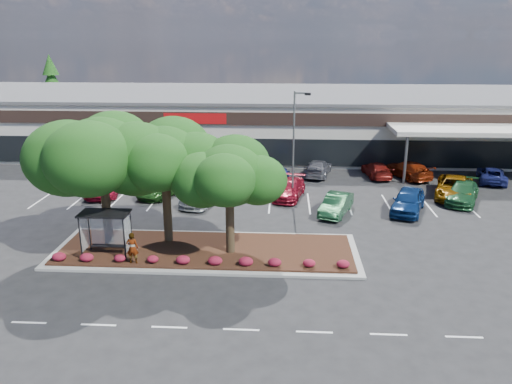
{
  "coord_description": "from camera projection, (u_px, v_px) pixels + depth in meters",
  "views": [
    {
      "loc": [
        2.57,
        -22.99,
        12.36
      ],
      "look_at": [
        0.75,
        7.92,
        2.6
      ],
      "focal_mm": 35.0,
      "sensor_mm": 36.0,
      "label": 1
    }
  ],
  "objects": [
    {
      "name": "ground",
      "position": [
        233.0,
        286.0,
        25.75
      ],
      "size": [
        160.0,
        160.0,
        0.0
      ],
      "primitive_type": "plane",
      "color": "black",
      "rests_on": "ground"
    },
    {
      "name": "retail_store",
      "position": [
        263.0,
        119.0,
        57.08
      ],
      "size": [
        80.4,
        25.2,
        6.25
      ],
      "color": "beige",
      "rests_on": "ground"
    },
    {
      "name": "landscape_island",
      "position": [
        206.0,
        251.0,
        29.63
      ],
      "size": [
        18.0,
        6.0,
        0.26
      ],
      "color": "gray",
      "rests_on": "ground"
    },
    {
      "name": "lane_markings",
      "position": [
        246.0,
        216.0,
        35.68
      ],
      "size": [
        33.12,
        20.06,
        0.01
      ],
      "color": "silver",
      "rests_on": "ground"
    },
    {
      "name": "shrub_row",
      "position": [
        200.0,
        260.0,
        27.52
      ],
      "size": [
        17.0,
        0.8,
        0.5
      ],
      "primitive_type": null,
      "color": "maroon",
      "rests_on": "landscape_island"
    },
    {
      "name": "bus_shelter",
      "position": [
        106.0,
        221.0,
        28.28
      ],
      "size": [
        2.75,
        1.55,
        2.59
      ],
      "color": "black",
      "rests_on": "landscape_island"
    },
    {
      "name": "island_tree_west",
      "position": [
        104.0,
        181.0,
        29.22
      ],
      "size": [
        7.2,
        7.2,
        7.89
      ],
      "primitive_type": null,
      "color": "#16360E",
      "rests_on": "landscape_island"
    },
    {
      "name": "island_tree_mid",
      "position": [
        166.0,
        183.0,
        29.77
      ],
      "size": [
        6.6,
        6.6,
        7.32
      ],
      "primitive_type": null,
      "color": "#16360E",
      "rests_on": "landscape_island"
    },
    {
      "name": "island_tree_east",
      "position": [
        230.0,
        199.0,
        28.24
      ],
      "size": [
        5.8,
        5.8,
        6.5
      ],
      "primitive_type": null,
      "color": "#16360E",
      "rests_on": "landscape_island"
    },
    {
      "name": "conifer_north_west",
      "position": [
        53.0,
        90.0,
        69.72
      ],
      "size": [
        4.4,
        4.4,
        10.0
      ],
      "primitive_type": "cone",
      "color": "#16360E",
      "rests_on": "ground"
    },
    {
      "name": "person_waiting",
      "position": [
        132.0,
        248.0,
        27.47
      ],
      "size": [
        0.67,
        0.46,
        1.8
      ],
      "primitive_type": "imported",
      "rotation": [
        0.0,
        0.0,
        3.18
      ],
      "color": "#594C47",
      "rests_on": "landscape_island"
    },
    {
      "name": "light_pole",
      "position": [
        295.0,
        154.0,
        37.85
      ],
      "size": [
        1.43,
        0.52,
        8.47
      ],
      "rotation": [
        0.0,
        0.0,
        -0.11
      ],
      "color": "gray",
      "rests_on": "ground"
    },
    {
      "name": "car_0",
      "position": [
        105.0,
        185.0,
        40.35
      ],
      "size": [
        3.08,
        5.65,
        1.5
      ],
      "primitive_type": "imported",
      "rotation": [
        0.0,
        0.0,
        0.11
      ],
      "color": "maroon",
      "rests_on": "ground"
    },
    {
      "name": "car_1",
      "position": [
        161.0,
        188.0,
        39.94
      ],
      "size": [
        3.91,
        5.28,
        1.33
      ],
      "primitive_type": "imported",
      "rotation": [
        0.0,
        0.0,
        -0.4
      ],
      "color": "#1B4415",
      "rests_on": "ground"
    },
    {
      "name": "car_2",
      "position": [
        203.0,
        193.0,
        38.31
      ],
      "size": [
        3.41,
        5.68,
        1.54
      ],
      "primitive_type": "imported",
      "rotation": [
        0.0,
        0.0,
        -0.25
      ],
      "color": "#A1A6AC",
      "rests_on": "ground"
    },
    {
      "name": "car_3",
      "position": [
        216.0,
        188.0,
        39.85
      ],
      "size": [
        3.04,
        4.49,
        1.42
      ],
      "primitive_type": "imported",
      "rotation": [
        0.0,
        0.0,
        -0.36
      ],
      "color": "black",
      "rests_on": "ground"
    },
    {
      "name": "car_4",
      "position": [
        289.0,
        189.0,
        39.52
      ],
      "size": [
        2.98,
        5.17,
        1.41
      ],
      "primitive_type": "imported",
      "rotation": [
        0.0,
        0.0,
        -0.22
      ],
      "color": "maroon",
      "rests_on": "ground"
    },
    {
      "name": "car_5",
      "position": [
        336.0,
        204.0,
        35.89
      ],
      "size": [
        3.0,
        4.68,
        1.46
      ],
      "primitive_type": "imported",
      "rotation": [
        0.0,
        0.0,
        -0.36
      ],
      "color": "#184226",
      "rests_on": "ground"
    },
    {
      "name": "car_6",
      "position": [
        408.0,
        201.0,
        36.22
      ],
      "size": [
        3.67,
        5.4,
        1.71
      ],
      "primitive_type": "imported",
      "rotation": [
        0.0,
        0.0,
        -0.37
      ],
      "color": "navy",
      "rests_on": "ground"
    },
    {
      "name": "car_7",
      "position": [
        454.0,
        188.0,
        39.49
      ],
      "size": [
        4.48,
        6.43,
        1.63
      ],
      "primitive_type": "imported",
      "rotation": [
        0.0,
        0.0,
        -0.33
      ],
      "color": "#683E03",
      "rests_on": "ground"
    },
    {
      "name": "car_8",
      "position": [
        463.0,
        193.0,
        38.45
      ],
      "size": [
        4.06,
        5.6,
        1.51
      ],
      "primitive_type": "imported",
      "rotation": [
        0.0,
        0.0,
        -0.42
      ],
      "color": "#1B4C27",
      "rests_on": "ground"
    },
    {
      "name": "car_9",
      "position": [
        154.0,
        176.0,
        42.95
      ],
      "size": [
        2.58,
        4.71,
        1.52
      ],
      "primitive_type": "imported",
      "rotation": [
        0.0,
        0.0,
        3.33
      ],
      "color": "navy",
      "rests_on": "ground"
    },
    {
      "name": "car_10",
      "position": [
        158.0,
        166.0,
        46.04
      ],
      "size": [
        2.32,
        5.52,
        1.59
      ],
      "primitive_type": "imported",
      "rotation": [
        0.0,
        0.0,
        3.13
      ],
      "color": "#17501D",
      "rests_on": "ground"
    },
    {
      "name": "car_11",
      "position": [
        211.0,
        164.0,
        47.04
      ],
      "size": [
        2.86,
        4.58,
        1.43
      ],
      "primitive_type": "imported",
      "rotation": [
        0.0,
        0.0,
        2.8
      ],
      "color": "#54555B",
      "rests_on": "ground"
    },
    {
      "name": "car_12",
      "position": [
        237.0,
        170.0,
        44.67
      ],
      "size": [
        2.47,
        5.04,
        1.65
      ],
      "primitive_type": "imported",
      "rotation": [
        0.0,
        0.0,
        3.03
      ],
      "color": "maroon",
      "rests_on": "ground"
    },
    {
      "name": "car_13",
      "position": [
        280.0,
        176.0,
        43.05
      ],
      "size": [
        2.24,
        4.66,
        1.54
      ],
      "primitive_type": "imported",
      "rotation": [
        0.0,
        0.0,
        3.24
      ],
      "color": "navy",
      "rests_on": "ground"
    },
    {
      "name": "car_14",
      "position": [
        318.0,
        168.0,
        45.75
      ],
      "size": [
        3.06,
        5.28,
        1.44
      ],
      "primitive_type": "imported",
      "rotation": [
        0.0,
        0.0,
        2.92
      ],
      "color": "#57585F",
      "rests_on": "ground"
    },
    {
      "name": "car_15",
      "position": [
        377.0,
        170.0,
        45.36
      ],
      "size": [
        2.45,
        4.79,
        1.33
      ],
      "primitive_type": "imported",
      "rotation": [
        0.0,
        0.0,
        3.27
      ],
      "color": "maroon",
      "rests_on": "ground"
    },
    {
      "name": "car_16",
      "position": [
        408.0,
        169.0,
        45.05
      ],
      "size": [
        4.11,
        5.7,
        1.53
      ],
      "primitive_type": "imported",
      "rotation": [
        0.0,
        0.0,
        3.56
      ],
      "color": "maroon",
      "rests_on": "ground"
    },
    {
      "name": "car_17",
      "position": [
        492.0,
        175.0,
        43.72
      ],
      "size": [
        3.36,
        5.16,
        1.32
      ],
      "primitive_type": "imported",
      "rotation": [
        0.0,
        0.0,
        2.88
      ],
      "color": "navy",
      "rests_on": "ground"
    }
  ]
}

